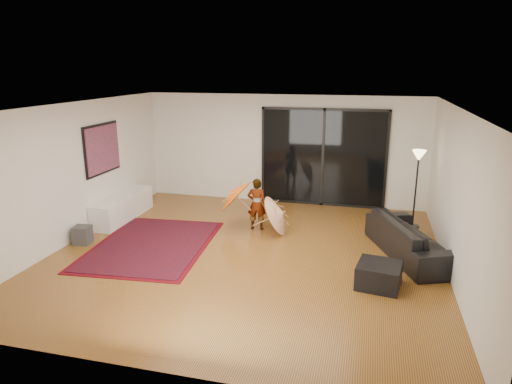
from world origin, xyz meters
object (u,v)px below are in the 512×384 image
(sofa, at_px, (412,238))
(child, at_px, (257,204))
(ottoman, at_px, (379,275))
(media_console, at_px, (123,207))

(sofa, xyz_separation_m, child, (-3.09, 0.67, 0.22))
(child, bearing_deg, ottoman, 135.45)
(media_console, distance_m, child, 3.12)
(child, bearing_deg, sofa, 162.73)
(sofa, height_order, child, child)
(media_console, distance_m, sofa, 6.23)
(media_console, bearing_deg, sofa, -5.76)
(sofa, height_order, ottoman, sofa)
(media_console, height_order, child, child)
(sofa, distance_m, ottoman, 1.52)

